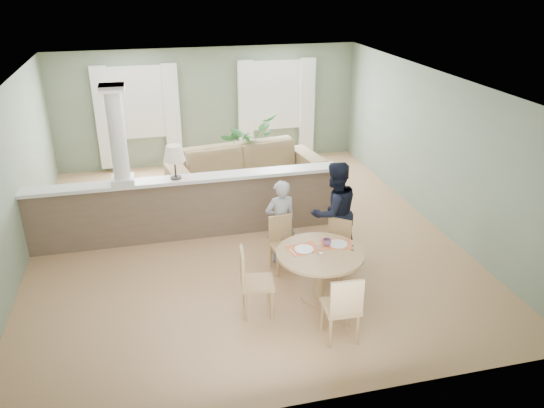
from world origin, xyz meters
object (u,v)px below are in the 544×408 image
object	(u,v)px
child_person	(280,222)
chair_far_boy	(282,241)
sofa	(246,170)
chair_far_man	(337,244)
chair_side	(252,279)
man_person	(334,213)
dining_table	(320,261)
chair_near	(343,306)
houseplant	(249,146)

from	to	relation	value
child_person	chair_far_boy	bearing A→B (deg)	76.72
sofa	chair_far_boy	world-z (taller)	sofa
sofa	chair_far_man	size ratio (longest dim) A/B	3.73
chair_far_man	child_person	world-z (taller)	child_person
chair_side	chair_far_man	bearing A→B (deg)	-55.77
man_person	chair_side	bearing A→B (deg)	22.17
dining_table	chair_near	size ratio (longest dim) A/B	1.27
sofa	chair_near	size ratio (longest dim) A/B	3.33
houseplant	chair_side	world-z (taller)	houseplant
houseplant	dining_table	xyz separation A→B (m)	(0.01, -4.95, -0.12)
houseplant	chair_far_man	bearing A→B (deg)	-83.57
dining_table	child_person	xyz separation A→B (m)	(-0.27, 1.14, 0.10)
houseplant	dining_table	bearing A→B (deg)	-89.83
sofa	houseplant	xyz separation A→B (m)	(0.22, 0.83, 0.24)
dining_table	man_person	bearing A→B (deg)	60.85
chair_far_man	man_person	size ratio (longest dim) A/B	0.51
dining_table	chair_near	bearing A→B (deg)	-92.02
chair_far_man	child_person	bearing A→B (deg)	-174.60
sofa	chair_near	world-z (taller)	chair_near
chair_far_boy	chair_side	xyz separation A→B (m)	(-0.70, -1.04, 0.05)
chair_near	houseplant	bearing A→B (deg)	-87.76
sofa	child_person	world-z (taller)	child_person
chair_far_man	sofa	bearing A→B (deg)	142.25
chair_far_boy	chair_far_man	bearing A→B (deg)	-26.64
chair_side	sofa	bearing A→B (deg)	-2.97
chair_far_man	chair_side	xyz separation A→B (m)	(-1.47, -0.75, 0.06)
chair_near	sofa	bearing A→B (deg)	-85.35
chair_far_boy	child_person	distance (m)	0.32
chair_near	man_person	bearing A→B (deg)	-103.95
sofa	man_person	distance (m)	3.26
chair_side	man_person	distance (m)	1.93
houseplant	chair_far_man	world-z (taller)	houseplant
houseplant	chair_far_boy	xyz separation A→B (m)	(-0.28, -4.05, -0.23)
sofa	chair_near	bearing A→B (deg)	-96.95
sofa	child_person	size ratio (longest dim) A/B	2.32
chair_near	chair_side	world-z (taller)	chair_side
chair_far_boy	chair_near	bearing A→B (deg)	-87.93
child_person	chair_near	bearing A→B (deg)	89.68
houseplant	child_person	bearing A→B (deg)	-93.86
chair_far_man	chair_near	distance (m)	1.69
houseplant	chair_side	distance (m)	5.19
sofa	dining_table	bearing A→B (deg)	-95.93
chair_far_boy	man_person	bearing A→B (deg)	-1.03
sofa	man_person	bearing A→B (deg)	-85.26
chair_near	chair_side	size ratio (longest dim) A/B	1.00
houseplant	chair_far_boy	world-z (taller)	houseplant
houseplant	chair_near	size ratio (longest dim) A/B	1.47
sofa	child_person	distance (m)	2.99
chair_far_boy	chair_far_man	xyz separation A→B (m)	(0.77, -0.29, -0.00)
dining_table	man_person	xyz separation A→B (m)	(0.55, 0.98, 0.24)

